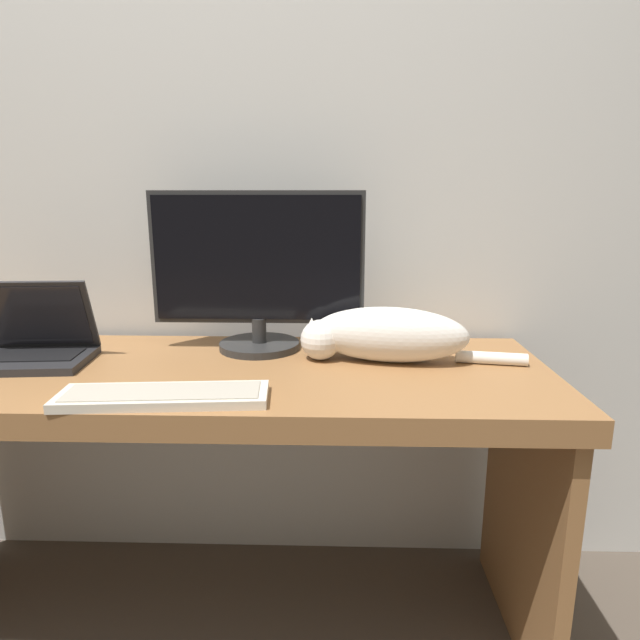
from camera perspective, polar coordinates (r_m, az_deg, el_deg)
wall_back at (r=1.69m, az=-10.51°, el=17.00°), size 6.40×0.06×2.60m
desk at (r=1.44m, az=-12.42°, el=-10.38°), size 1.77×0.61×0.76m
monitor at (r=1.49m, az=-6.66°, el=5.10°), size 0.59×0.23×0.44m
laptop at (r=1.58m, az=-28.45°, el=-2.45°), size 0.31×0.23×0.21m
external_keyboard at (r=1.19m, az=-16.36°, el=-7.77°), size 0.45×0.16×0.02m
cat at (r=1.40m, az=6.80°, el=-1.49°), size 0.58×0.20×0.14m
small_toy at (r=1.49m, az=8.87°, el=-2.57°), size 0.05×0.05×0.05m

